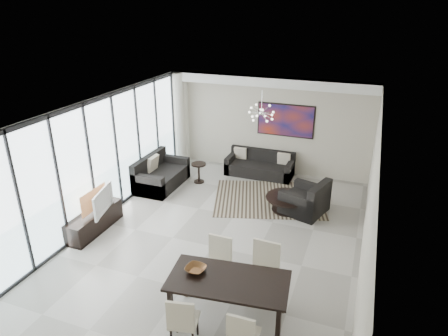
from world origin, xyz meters
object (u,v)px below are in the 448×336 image
at_px(sofa_main, 260,167).
at_px(dining_table, 228,284).
at_px(tv_console, 94,221).
at_px(television, 99,201).
at_px(coffee_table, 287,203).

distance_m(sofa_main, dining_table, 6.06).
bearing_deg(tv_console, television, 19.72).
bearing_deg(television, dining_table, -127.15).
xyz_separation_m(tv_console, television, (0.16, 0.06, 0.52)).
height_order(tv_console, television, television).
distance_m(tv_console, television, 0.55).
height_order(coffee_table, dining_table, dining_table).
distance_m(coffee_table, sofa_main, 2.29).
bearing_deg(coffee_table, tv_console, -147.38).
bearing_deg(television, coffee_table, -70.68).
xyz_separation_m(coffee_table, tv_console, (-3.90, -2.49, 0.03)).
height_order(tv_console, dining_table, dining_table).
bearing_deg(dining_table, coffee_table, 88.65).
distance_m(coffee_table, television, 4.50).
xyz_separation_m(coffee_table, dining_table, (-0.09, -4.01, 0.50)).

